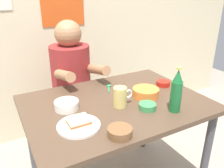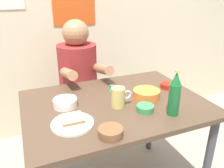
{
  "view_description": "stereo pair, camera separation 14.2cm",
  "coord_description": "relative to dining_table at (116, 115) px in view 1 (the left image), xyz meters",
  "views": [
    {
      "loc": [
        -0.63,
        -1.11,
        1.39
      ],
      "look_at": [
        0.0,
        0.05,
        0.84
      ],
      "focal_mm": 37.04,
      "sensor_mm": 36.0,
      "label": 1
    },
    {
      "loc": [
        -0.5,
        -1.17,
        1.39
      ],
      "look_at": [
        0.0,
        0.05,
        0.84
      ],
      "focal_mm": 37.04,
      "sensor_mm": 36.0,
      "label": 2
    }
  ],
  "objects": [
    {
      "name": "stool",
      "position": [
        -0.07,
        0.63,
        -0.3
      ],
      "size": [
        0.34,
        0.34,
        0.45
      ],
      "color": "#4C4C51",
      "rests_on": "ground"
    },
    {
      "name": "sandwich",
      "position": [
        -0.3,
        -0.16,
        0.13
      ],
      "size": [
        0.11,
        0.09,
        0.04
      ],
      "color": "beige",
      "rests_on": "plate_orange"
    },
    {
      "name": "dip_bowl_green",
      "position": [
        0.11,
        -0.17,
        0.11
      ],
      "size": [
        0.1,
        0.1,
        0.03
      ],
      "color": "#388C4C",
      "rests_on": "dining_table"
    },
    {
      "name": "soup_bowl_orange",
      "position": [
        0.21,
        -0.03,
        0.12
      ],
      "size": [
        0.17,
        0.17,
        0.05
      ],
      "color": "orange",
      "rests_on": "dining_table"
    },
    {
      "name": "dining_table",
      "position": [
        0.0,
        0.0,
        0.0
      ],
      "size": [
        1.1,
        0.8,
        0.74
      ],
      "color": "#4C3828",
      "rests_on": "ground"
    },
    {
      "name": "sambal_bowl_red",
      "position": [
        0.42,
        0.06,
        0.11
      ],
      "size": [
        0.1,
        0.1,
        0.03
      ],
      "color": "#B21E14",
      "rests_on": "dining_table"
    },
    {
      "name": "person_seated",
      "position": [
        -0.07,
        0.62,
        0.12
      ],
      "size": [
        0.33,
        0.56,
        0.72
      ],
      "color": "maroon",
      "rests_on": "stool"
    },
    {
      "name": "beer_mug",
      "position": [
        -0.0,
        -0.06,
        0.15
      ],
      "size": [
        0.13,
        0.08,
        0.12
      ],
      "color": "#D1BC66",
      "rests_on": "dining_table"
    },
    {
      "name": "spoon",
      "position": [
        0.06,
        0.21,
        0.1
      ],
      "size": [
        0.07,
        0.11,
        0.01
      ],
      "color": "#26A559",
      "rests_on": "dining_table"
    },
    {
      "name": "plate_orange",
      "position": [
        -0.3,
        -0.16,
        0.1
      ],
      "size": [
        0.22,
        0.22,
        0.01
      ],
      "primitive_type": "cylinder",
      "color": "silver",
      "rests_on": "dining_table"
    },
    {
      "name": "condiment_bowl_brown",
      "position": [
        -0.16,
        -0.32,
        0.12
      ],
      "size": [
        0.12,
        0.12,
        0.04
      ],
      "color": "brown",
      "rests_on": "dining_table"
    },
    {
      "name": "rice_bowl_white",
      "position": [
        -0.3,
        0.06,
        0.12
      ],
      "size": [
        0.14,
        0.14,
        0.05
      ],
      "color": "silver",
      "rests_on": "dining_table"
    },
    {
      "name": "beer_bottle",
      "position": [
        0.24,
        -0.26,
        0.21
      ],
      "size": [
        0.06,
        0.06,
        0.26
      ],
      "color": "#19602D",
      "rests_on": "dining_table"
    }
  ]
}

